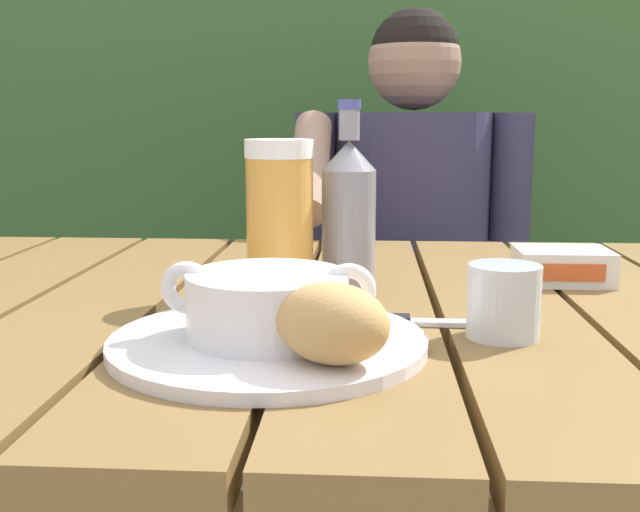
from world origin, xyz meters
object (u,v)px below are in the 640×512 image
at_px(bread_roll, 328,323).
at_px(chair_near_diner, 403,336).
at_px(water_glass_small, 500,301).
at_px(person_eating, 408,248).
at_px(beer_glass, 277,218).
at_px(beer_bottle, 346,211).
at_px(table_knife, 404,321).
at_px(soup_bowl, 264,303).
at_px(serving_plate, 264,342).
at_px(butter_tub, 559,266).

bearing_deg(bread_roll, chair_near_diner, 84.02).
height_order(chair_near_diner, bread_roll, chair_near_diner).
distance_m(chair_near_diner, water_glass_small, 1.07).
xyz_separation_m(person_eating, beer_glass, (-0.19, -0.65, 0.15)).
distance_m(beer_bottle, table_knife, 0.21).
bearing_deg(soup_bowl, person_eating, 78.36).
relative_size(soup_bowl, water_glass_small, 2.77).
relative_size(person_eating, water_glass_small, 16.35).
distance_m(chair_near_diner, beer_bottle, 0.90).
distance_m(soup_bowl, bread_roll, 0.10).
relative_size(beer_bottle, table_knife, 1.49).
distance_m(serving_plate, bread_roll, 0.10).
bearing_deg(water_glass_small, table_knife, 157.27).
relative_size(person_eating, butter_tub, 9.92).
height_order(person_eating, serving_plate, person_eating).
bearing_deg(water_glass_small, bread_roll, -142.10).
distance_m(soup_bowl, beer_glass, 0.23).
height_order(chair_near_diner, soup_bowl, chair_near_diner).
relative_size(chair_near_diner, butter_tub, 7.42).
height_order(person_eating, bread_roll, person_eating).
height_order(beer_bottle, water_glass_small, beer_bottle).
bearing_deg(butter_tub, beer_glass, -166.17).
xyz_separation_m(butter_tub, table_knife, (-0.21, -0.22, -0.02)).
relative_size(serving_plate, bread_roll, 2.39).
height_order(beer_glass, beer_bottle, beer_bottle).
relative_size(beer_bottle, water_glass_small, 3.23).
distance_m(beer_glass, table_knife, 0.22).
relative_size(water_glass_small, table_knife, 0.46).
bearing_deg(water_glass_small, beer_bottle, 126.40).
bearing_deg(water_glass_small, serving_plate, -166.94).
bearing_deg(table_knife, butter_tub, 46.18).
bearing_deg(butter_tub, serving_plate, -138.02).
distance_m(serving_plate, water_glass_small, 0.23).
bearing_deg(water_glass_small, chair_near_diner, 92.36).
xyz_separation_m(person_eating, soup_bowl, (-0.18, -0.87, 0.10)).
relative_size(serving_plate, water_glass_small, 4.10).
relative_size(soup_bowl, beer_glass, 1.07).
relative_size(chair_near_diner, beer_glass, 4.73).
relative_size(beer_glass, table_knife, 1.19).
height_order(bread_roll, beer_bottle, beer_bottle).
relative_size(chair_near_diner, table_knife, 5.63).
xyz_separation_m(bread_roll, butter_tub, (0.28, 0.38, -0.02)).
bearing_deg(chair_near_diner, beer_glass, -103.11).
relative_size(serving_plate, butter_tub, 2.49).
distance_m(bread_roll, butter_tub, 0.48).
bearing_deg(serving_plate, water_glass_small, 13.06).
relative_size(chair_near_diner, water_glass_small, 12.22).
xyz_separation_m(person_eating, butter_tub, (0.17, -0.56, 0.08)).
bearing_deg(person_eating, soup_bowl, -101.64).
bearing_deg(beer_glass, butter_tub, 13.83).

